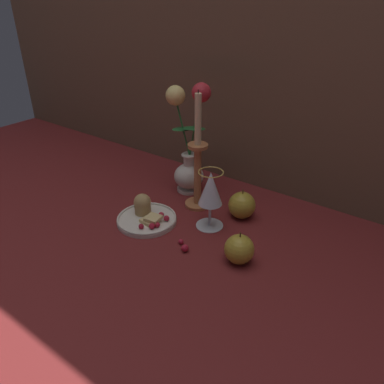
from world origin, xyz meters
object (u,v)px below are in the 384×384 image
(plate_with_pastries, at_px, (146,215))
(apple_beside_vase, at_px, (239,249))
(wine_glass, at_px, (210,191))
(apple_near_glass, at_px, (242,205))
(vase, at_px, (188,152))
(candlestick, at_px, (198,167))

(plate_with_pastries, xyz_separation_m, apple_beside_vase, (0.31, -0.00, 0.02))
(wine_glass, height_order, apple_near_glass, wine_glass)
(wine_glass, bearing_deg, plate_with_pastries, -152.52)
(plate_with_pastries, distance_m, wine_glass, 0.21)
(vase, relative_size, apple_beside_vase, 4.17)
(vase, bearing_deg, plate_with_pastries, -86.59)
(plate_with_pastries, xyz_separation_m, candlestick, (0.07, 0.16, 0.11))
(vase, relative_size, plate_with_pastries, 2.08)
(apple_beside_vase, bearing_deg, plate_with_pastries, 179.31)
(apple_beside_vase, height_order, apple_near_glass, apple_near_glass)
(vase, distance_m, candlestick, 0.11)
(apple_near_glass, bearing_deg, vase, 168.97)
(wine_glass, relative_size, apple_near_glass, 1.87)
(plate_with_pastries, relative_size, apple_beside_vase, 2.01)
(vase, relative_size, candlestick, 1.00)
(apple_near_glass, bearing_deg, candlestick, -171.20)
(plate_with_pastries, xyz_separation_m, wine_glass, (0.17, 0.09, 0.10))
(wine_glass, bearing_deg, candlestick, 142.61)
(candlestick, bearing_deg, apple_beside_vase, -33.89)
(plate_with_pastries, bearing_deg, candlestick, 65.82)
(plate_with_pastries, bearing_deg, vase, 93.41)
(wine_glass, xyz_separation_m, apple_near_glass, (0.05, 0.09, -0.07))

